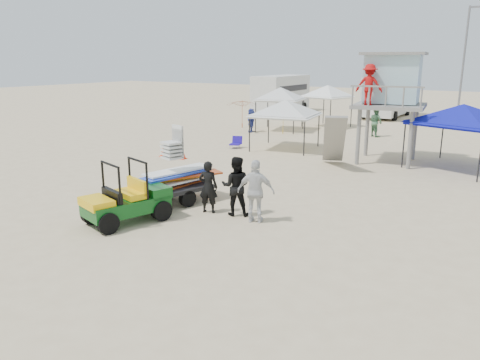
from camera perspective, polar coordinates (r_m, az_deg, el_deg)
The scene contains 20 objects.
ground at distance 11.76m, azimuth -9.97°, elevation -8.94°, with size 140.00×140.00×0.00m, color beige.
utility_cart at distance 13.93m, azimuth -13.90°, elevation -1.77°, with size 1.82×2.60×1.79m.
surf_trailer at distance 15.56m, azimuth -7.80°, elevation 0.53°, with size 1.98×2.79×2.25m.
man_left at distance 14.45m, azimuth -3.89°, elevation -0.86°, with size 0.60×0.39×1.64m, color black.
man_mid at distance 14.16m, azimuth -0.51°, elevation -0.75°, with size 0.89×0.69×1.82m, color black.
man_right at distance 13.53m, azimuth 1.96°, elevation -1.41°, with size 1.09×0.45×1.86m, color silver.
lifeguard_tower at distance 22.59m, azimuth 17.82°, elevation 11.19°, with size 3.39×3.39×4.84m.
canopy_blue at distance 22.15m, azimuth 25.59°, elevation 7.98°, with size 4.38×4.38×3.21m.
canopy_white_a at distance 24.81m, azimuth 5.60°, elevation 9.39°, with size 3.49×3.49×3.01m.
canopy_white_b at distance 31.56m, azimuth 4.96°, elevation 10.94°, with size 3.19×3.19×3.26m.
canopy_white_c at distance 33.81m, azimuth 10.66°, elevation 11.06°, with size 3.20×3.20×3.31m.
umbrella_a at distance 32.76m, azimuth 0.24°, elevation 8.06°, with size 2.12×2.16×1.94m, color #B43713.
umbrella_b at distance 30.08m, azimuth 5.32°, elevation 7.07°, with size 1.72×1.75×1.57m, color gold.
cone_near at distance 22.60m, azimuth -7.03°, elevation 3.19°, with size 0.34×0.34×0.50m, color #F62707.
cone_far at distance 23.32m, azimuth -9.34°, elevation 3.45°, with size 0.34×0.34×0.50m, color #FD3307.
beach_chair_a at distance 25.24m, azimuth -0.48°, elevation 4.62°, with size 0.67×0.73×0.64m.
rv_far_left at distance 42.68m, azimuth 5.04°, elevation 10.62°, with size 2.64×6.80×3.25m.
rv_mid_left at distance 40.87m, azimuth 17.51°, elevation 9.85°, with size 2.65×6.50×3.25m.
light_pole_left at distance 35.22m, azimuth 25.50°, elevation 12.08°, with size 0.14×0.14×8.00m, color slate.
distant_beachgoers at distance 28.75m, azimuth 18.00°, elevation 6.17°, with size 21.39×16.55×1.79m.
Camera 1 is at (7.33, -7.95, 4.63)m, focal length 35.00 mm.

